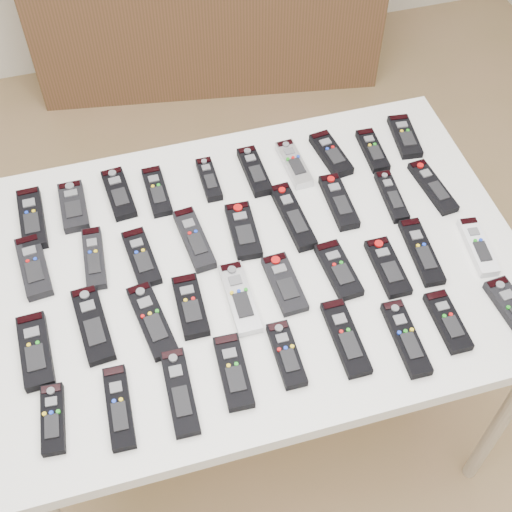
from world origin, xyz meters
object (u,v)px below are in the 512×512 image
object	(u,v)px
remote_13	(194,239)
remote_34	(346,338)
remote_16	(339,202)
remote_15	(293,216)
remote_23	(240,298)
remote_36	(448,321)
remote_8	(373,151)
remote_35	(406,338)
remote_29	(53,419)
remote_14	(243,231)
remote_27	(421,252)
remote_12	(141,258)
remote_21	(152,320)
remote_5	(254,171)
remote_30	(119,407)
remote_19	(35,351)
remote_31	(180,392)
remote_18	(433,187)
remote_10	(34,267)
remote_25	(339,270)
remote_28	(478,247)
remote_3	(157,191)
remote_32	(233,372)
remote_0	(32,219)
remote_20	(93,325)
remote_22	(190,306)
table	(256,276)
remote_26	(388,267)
remote_2	(119,194)
remote_33	(286,354)
sideboard	(206,1)
remote_17	(392,196)
remote_4	(209,179)
remote_9	(405,136)
remote_7	(331,154)
remote_24	(284,284)
remote_6	(294,164)
remote_1	(73,207)

from	to	relation	value
remote_13	remote_34	bearing A→B (deg)	-59.70
remote_16	remote_15	bearing A→B (deg)	-171.96
remote_23	remote_36	world-z (taller)	same
remote_8	remote_35	distance (m)	0.58
remote_29	remote_35	world-z (taller)	remote_35
remote_14	remote_27	size ratio (longest dim) A/B	0.86
remote_12	remote_21	bearing A→B (deg)	-98.08
remote_5	remote_30	world-z (taller)	remote_5
remote_19	remote_31	distance (m)	0.33
remote_31	remote_34	size ratio (longest dim) A/B	1.03
remote_31	remote_18	bearing A→B (deg)	29.41
remote_27	remote_10	bearing A→B (deg)	170.96
remote_25	remote_28	xyz separation A→B (m)	(0.34, -0.02, -0.00)
remote_21	remote_34	bearing A→B (deg)	-30.33
remote_23	remote_35	xyz separation A→B (m)	(0.32, -0.20, 0.00)
remote_21	remote_35	distance (m)	0.55
remote_5	remote_25	distance (m)	0.37
remote_18	remote_30	bearing A→B (deg)	-161.23
remote_3	remote_31	world-z (taller)	remote_31
remote_3	remote_32	size ratio (longest dim) A/B	0.95
remote_3	remote_21	bearing A→B (deg)	-103.30
remote_0	remote_25	size ratio (longest dim) A/B	1.19
remote_5	remote_28	distance (m)	0.59
remote_20	remote_22	distance (m)	0.22
table	remote_26	distance (m)	0.31
remote_2	remote_27	world-z (taller)	same
remote_20	remote_28	xyz separation A→B (m)	(0.91, -0.03, -0.00)
remote_32	remote_33	bearing A→B (deg)	7.01
sideboard	remote_22	xyz separation A→B (m)	(-0.44, -1.79, 0.42)
remote_8	remote_17	bearing A→B (deg)	-92.63
remote_2	remote_4	xyz separation A→B (m)	(0.23, -0.01, 0.00)
sideboard	remote_22	bearing A→B (deg)	-94.43
remote_35	remote_14	bearing A→B (deg)	125.21
remote_9	remote_22	size ratio (longest dim) A/B	0.97
remote_7	remote_26	size ratio (longest dim) A/B	0.97
remote_8	remote_31	distance (m)	0.84
remote_13	table	bearing A→B (deg)	-42.10
remote_3	remote_15	world-z (taller)	remote_15
remote_23	remote_31	xyz separation A→B (m)	(-0.18, -0.19, 0.00)
remote_5	remote_27	bearing A→B (deg)	-50.95
remote_24	remote_33	size ratio (longest dim) A/B	1.05
remote_14	remote_12	bearing A→B (deg)	-173.72
remote_6	remote_13	distance (m)	0.35
remote_22	remote_31	world-z (taller)	remote_22
remote_2	remote_14	xyz separation A→B (m)	(0.27, -0.20, 0.00)
remote_12	remote_25	xyz separation A→B (m)	(0.43, -0.16, 0.00)
remote_21	remote_35	world-z (taller)	remote_35
remote_3	remote_32	xyz separation A→B (m)	(0.06, -0.55, 0.00)
remote_31	remote_1	bearing A→B (deg)	106.36
remote_3	remote_24	distance (m)	0.43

